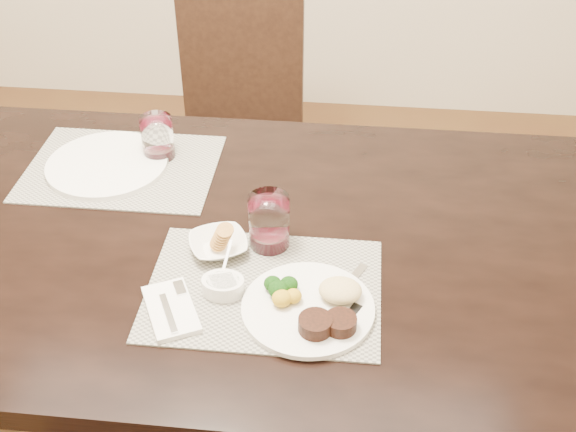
# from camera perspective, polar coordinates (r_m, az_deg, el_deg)

# --- Properties ---
(dining_table) EXTENTS (2.00, 1.00, 0.75)m
(dining_table) POSITION_cam_1_polar(r_m,az_deg,el_deg) (1.65, -9.33, -3.38)
(dining_table) COLOR black
(dining_table) RESTS_ON ground
(chair_far) EXTENTS (0.42, 0.42, 0.90)m
(chair_far) POSITION_cam_1_polar(r_m,az_deg,el_deg) (2.49, -3.92, 7.73)
(chair_far) COLOR black
(chair_far) RESTS_ON ground
(placemat_near) EXTENTS (0.46, 0.34, 0.00)m
(placemat_near) POSITION_cam_1_polar(r_m,az_deg,el_deg) (1.43, -1.91, -5.80)
(placemat_near) COLOR gray
(placemat_near) RESTS_ON dining_table
(placemat_far) EXTENTS (0.46, 0.34, 0.00)m
(placemat_far) POSITION_cam_1_polar(r_m,az_deg,el_deg) (1.82, -12.99, 3.71)
(placemat_far) COLOR gray
(placemat_far) RESTS_ON dining_table
(dinner_plate) EXTENTS (0.25, 0.25, 0.05)m
(dinner_plate) POSITION_cam_1_polar(r_m,az_deg,el_deg) (1.38, 2.09, -7.15)
(dinner_plate) COLOR white
(dinner_plate) RESTS_ON placemat_near
(napkin_fork) EXTENTS (0.14, 0.17, 0.02)m
(napkin_fork) POSITION_cam_1_polar(r_m,az_deg,el_deg) (1.40, -9.22, -7.27)
(napkin_fork) COLOR white
(napkin_fork) RESTS_ON placemat_near
(steak_knife) EXTENTS (0.08, 0.22, 0.01)m
(steak_knife) POSITION_cam_1_polar(r_m,az_deg,el_deg) (1.38, 4.67, -7.55)
(steak_knife) COLOR white
(steak_knife) RESTS_ON placemat_near
(cracker_bowl) EXTENTS (0.16, 0.16, 0.05)m
(cracker_bowl) POSITION_cam_1_polar(r_m,az_deg,el_deg) (1.52, -5.53, -2.24)
(cracker_bowl) COLOR white
(cracker_bowl) RESTS_ON placemat_near
(sauce_ramekin) EXTENTS (0.08, 0.13, 0.07)m
(sauce_ramekin) POSITION_cam_1_polar(r_m,az_deg,el_deg) (1.42, -5.15, -5.45)
(sauce_ramekin) COLOR white
(sauce_ramekin) RESTS_ON placemat_near
(wine_glass_near) EXTENTS (0.09, 0.09, 0.12)m
(wine_glass_near) POSITION_cam_1_polar(r_m,az_deg,el_deg) (1.50, -1.50, -0.62)
(wine_glass_near) COLOR silver
(wine_glass_near) RESTS_ON placemat_near
(far_plate) EXTENTS (0.30, 0.30, 0.01)m
(far_plate) POSITION_cam_1_polar(r_m,az_deg,el_deg) (1.83, -14.11, 3.98)
(far_plate) COLOR white
(far_plate) RESTS_ON placemat_far
(wine_glass_far) EXTENTS (0.08, 0.08, 0.11)m
(wine_glass_far) POSITION_cam_1_polar(r_m,az_deg,el_deg) (1.82, -10.26, 5.98)
(wine_glass_far) COLOR silver
(wine_glass_far) RESTS_ON placemat_far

